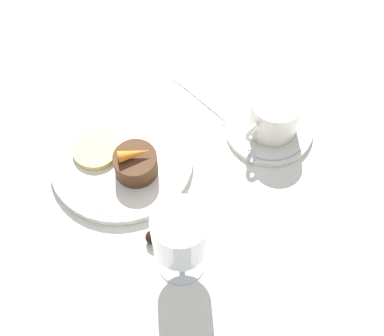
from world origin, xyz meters
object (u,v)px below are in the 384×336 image
(wine_glass, at_px, (180,236))
(fork, at_px, (218,112))
(dessert_cake, at_px, (137,165))
(dinner_plate, at_px, (121,159))
(coffee_cup, at_px, (274,115))

(wine_glass, bearing_deg, fork, -146.88)
(fork, height_order, dessert_cake, dessert_cake)
(dessert_cake, bearing_deg, wine_glass, 70.84)
(dinner_plate, height_order, dessert_cake, dessert_cake)
(wine_glass, distance_m, dessert_cake, 0.17)
(dinner_plate, distance_m, coffee_cup, 0.25)
(coffee_cup, bearing_deg, dinner_plate, -30.65)
(fork, bearing_deg, wine_glass, 33.12)
(dinner_plate, xyz_separation_m, coffee_cup, (-0.21, 0.12, 0.04))
(dinner_plate, height_order, wine_glass, wine_glass)
(coffee_cup, distance_m, fork, 0.10)
(coffee_cup, relative_size, fork, 0.56)
(coffee_cup, xyz_separation_m, fork, (0.03, -0.08, -0.04))
(dinner_plate, relative_size, dessert_cake, 3.40)
(coffee_cup, height_order, dessert_cake, coffee_cup)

